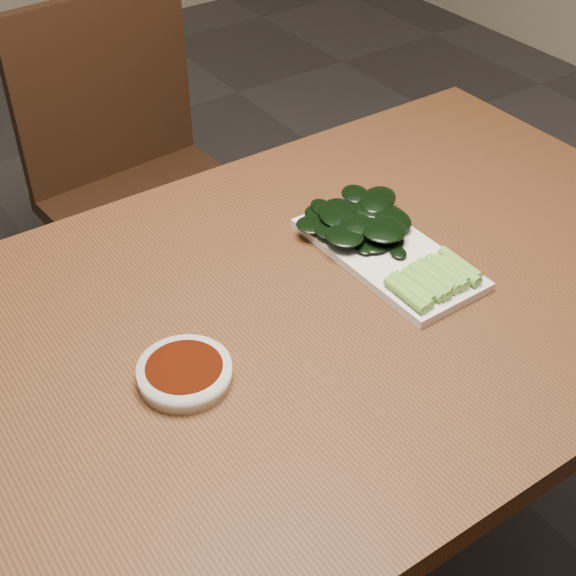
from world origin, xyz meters
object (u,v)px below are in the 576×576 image
(table, at_px, (291,347))
(gai_lan, at_px, (381,234))
(sauce_bowl, at_px, (185,373))
(chair_far, at_px, (141,178))
(serving_plate, at_px, (387,254))

(table, bearing_deg, gai_lan, 12.55)
(sauce_bowl, bearing_deg, gai_lan, 11.69)
(chair_far, distance_m, sauce_bowl, 0.99)
(gai_lan, bearing_deg, serving_plate, -104.09)
(chair_far, xyz_separation_m, gai_lan, (0.05, -0.81, 0.29))
(table, height_order, sauce_bowl, sauce_bowl)
(chair_far, bearing_deg, serving_plate, -91.74)
(chair_far, height_order, serving_plate, chair_far)
(table, xyz_separation_m, serving_plate, (0.19, 0.02, 0.08))
(table, bearing_deg, serving_plate, 5.85)
(sauce_bowl, bearing_deg, chair_far, 68.89)
(table, distance_m, sauce_bowl, 0.21)
(sauce_bowl, xyz_separation_m, gai_lan, (0.39, 0.08, 0.01))
(serving_plate, bearing_deg, sauce_bowl, -171.70)
(sauce_bowl, xyz_separation_m, serving_plate, (0.38, 0.06, -0.01))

